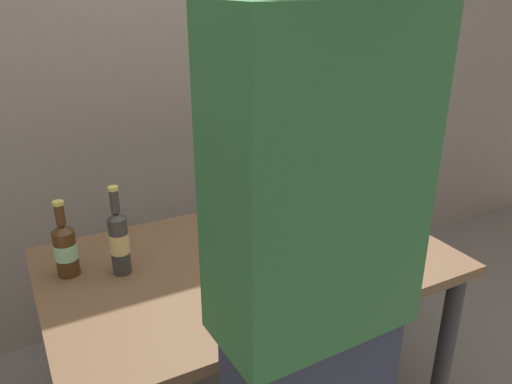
# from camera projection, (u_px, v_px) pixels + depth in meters

# --- Properties ---
(desk) EXTENTS (1.43, 0.90, 0.75)m
(desk) POSITION_uv_depth(u_px,v_px,m) (248.00, 279.00, 1.86)
(desk) COLOR brown
(desk) RESTS_ON ground
(laptop) EXTENTS (0.40, 0.43, 0.20)m
(laptop) POSITION_uv_depth(u_px,v_px,m) (349.00, 218.00, 2.03)
(laptop) COLOR black
(laptop) RESTS_ON desk
(beer_bottle_dark) EXTENTS (0.07, 0.07, 0.32)m
(beer_bottle_dark) POSITION_uv_depth(u_px,v_px,m) (119.00, 240.00, 1.69)
(beer_bottle_dark) COLOR #333333
(beer_bottle_dark) RESTS_ON desk
(beer_bottle_green) EXTENTS (0.08, 0.08, 0.27)m
(beer_bottle_green) POSITION_uv_depth(u_px,v_px,m) (65.00, 248.00, 1.69)
(beer_bottle_green) COLOR #472B14
(beer_bottle_green) RESTS_ON desk
(person_figure) EXTENTS (0.43, 0.30, 1.88)m
(person_figure) POSITION_uv_depth(u_px,v_px,m) (310.00, 328.00, 1.11)
(person_figure) COLOR #2D3347
(person_figure) RESTS_ON ground
(coffee_mug) EXTENTS (0.11, 0.07, 0.11)m
(coffee_mug) POSITION_uv_depth(u_px,v_px,m) (254.00, 265.00, 1.67)
(coffee_mug) COLOR white
(coffee_mug) RESTS_ON desk
(back_wall) EXTENTS (6.00, 0.10, 2.60)m
(back_wall) POSITION_uv_depth(u_px,v_px,m) (157.00, 67.00, 2.38)
(back_wall) COLOR gray
(back_wall) RESTS_ON ground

